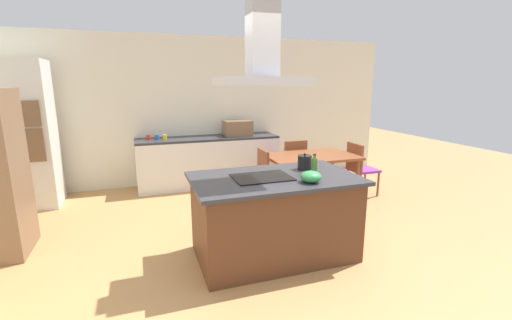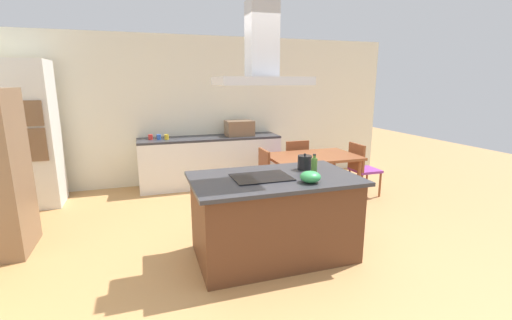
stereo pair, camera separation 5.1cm
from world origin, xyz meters
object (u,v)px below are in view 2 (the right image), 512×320
(coffee_mug_blue, at_px, (159,137))
(chair_at_right_end, at_px, (361,166))
(coffee_mug_yellow, at_px, (167,137))
(range_hood, at_px, (262,59))
(countertop_microwave, at_px, (239,128))
(dining_table, at_px, (312,160))
(chair_at_left_end, at_px, (257,175))
(olive_oil_bottle, at_px, (314,166))
(cooktop, at_px, (261,177))
(coffee_mug_red, at_px, (150,137))
(chair_facing_back_wall, at_px, (295,161))
(mixing_bowl, at_px, (310,177))
(tea_kettle, at_px, (305,162))
(wall_oven_stack, at_px, (31,135))

(coffee_mug_blue, relative_size, chair_at_right_end, 0.10)
(coffee_mug_yellow, bearing_deg, chair_at_right_end, -24.00)
(coffee_mug_blue, height_order, range_hood, range_hood)
(countertop_microwave, distance_m, dining_table, 1.66)
(range_hood, bearing_deg, coffee_mug_yellow, 105.08)
(countertop_microwave, height_order, dining_table, countertop_microwave)
(chair_at_left_end, bearing_deg, olive_oil_bottle, -84.96)
(chair_at_right_end, bearing_deg, range_hood, -147.02)
(dining_table, xyz_separation_m, range_hood, (-1.37, -1.48, 1.43))
(cooktop, bearing_deg, coffee_mug_blue, 107.33)
(coffee_mug_red, distance_m, range_hood, 3.29)
(chair_facing_back_wall, bearing_deg, mixing_bowl, -111.30)
(tea_kettle, distance_m, coffee_mug_yellow, 2.98)
(olive_oil_bottle, relative_size, wall_oven_stack, 0.10)
(chair_facing_back_wall, bearing_deg, dining_table, -90.00)
(cooktop, xyz_separation_m, coffee_mug_yellow, (-0.76, 2.84, 0.04))
(mixing_bowl, distance_m, coffee_mug_blue, 3.43)
(tea_kettle, relative_size, chair_at_right_end, 0.24)
(countertop_microwave, height_order, coffee_mug_yellow, countertop_microwave)
(chair_facing_back_wall, bearing_deg, olive_oil_bottle, -109.58)
(cooktop, bearing_deg, dining_table, 47.29)
(coffee_mug_yellow, bearing_deg, tea_kettle, -62.97)
(cooktop, relative_size, dining_table, 0.43)
(mixing_bowl, bearing_deg, coffee_mug_yellow, 110.43)
(coffee_mug_yellow, bearing_deg, coffee_mug_blue, 169.05)
(range_hood, bearing_deg, wall_oven_stack, 136.16)
(chair_at_left_end, bearing_deg, coffee_mug_red, 136.15)
(tea_kettle, height_order, olive_oil_bottle, olive_oil_bottle)
(coffee_mug_yellow, xyz_separation_m, dining_table, (2.13, -1.36, -0.28))
(tea_kettle, bearing_deg, cooktop, -162.71)
(wall_oven_stack, bearing_deg, chair_at_right_end, -13.03)
(chair_facing_back_wall, bearing_deg, range_hood, -122.49)
(coffee_mug_red, bearing_deg, coffee_mug_blue, -17.04)
(mixing_bowl, relative_size, dining_table, 0.15)
(countertop_microwave, bearing_deg, coffee_mug_yellow, -178.11)
(cooktop, bearing_deg, coffee_mug_yellow, 105.08)
(countertop_microwave, bearing_deg, dining_table, -60.13)
(olive_oil_bottle, height_order, mixing_bowl, olive_oil_bottle)
(cooktop, height_order, dining_table, cooktop)
(cooktop, height_order, tea_kettle, tea_kettle)
(olive_oil_bottle, relative_size, dining_table, 0.16)
(wall_oven_stack, bearing_deg, dining_table, -15.79)
(chair_facing_back_wall, bearing_deg, cooktop, -122.49)
(chair_at_right_end, xyz_separation_m, chair_facing_back_wall, (-0.92, 0.67, 0.00))
(wall_oven_stack, height_order, chair_at_right_end, wall_oven_stack)
(wall_oven_stack, bearing_deg, range_hood, -43.84)
(coffee_mug_red, height_order, coffee_mug_yellow, same)
(coffee_mug_red, distance_m, chair_facing_back_wall, 2.55)
(mixing_bowl, bearing_deg, cooktop, 142.67)
(mixing_bowl, xyz_separation_m, range_hood, (-0.41, 0.31, 1.14))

